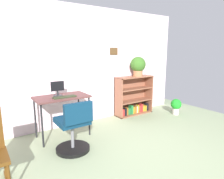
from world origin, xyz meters
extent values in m
plane|color=#91A17B|center=(0.00, 0.00, 0.00)|extent=(6.24, 6.24, 0.00)
cube|color=silver|center=(0.00, 2.15, 1.20)|extent=(5.20, 0.10, 2.40)
cube|color=#52381E|center=(0.82, 2.09, 1.50)|extent=(0.20, 0.02, 0.16)
cube|color=brown|center=(-0.58, 1.67, 0.73)|extent=(0.91, 0.52, 0.03)
cylinder|color=black|center=(-1.00, 1.45, 0.36)|extent=(0.03, 0.03, 0.71)
cylinder|color=black|center=(-0.16, 1.45, 0.36)|extent=(0.03, 0.03, 0.71)
cylinder|color=black|center=(-1.00, 1.89, 0.36)|extent=(0.03, 0.03, 0.71)
cylinder|color=black|center=(-0.16, 1.89, 0.36)|extent=(0.03, 0.03, 0.71)
cylinder|color=#262628|center=(-0.63, 1.72, 0.75)|extent=(0.16, 0.16, 0.01)
cylinder|color=#262628|center=(-0.63, 1.72, 0.79)|extent=(0.03, 0.03, 0.08)
cube|color=black|center=(-0.63, 1.71, 0.92)|extent=(0.23, 0.02, 0.17)
cube|color=#2B351E|center=(-0.57, 1.55, 0.75)|extent=(0.39, 0.13, 0.02)
cylinder|color=black|center=(-0.65, 1.09, 0.03)|extent=(0.52, 0.52, 0.05)
cylinder|color=slate|center=(-0.65, 1.09, 0.25)|extent=(0.05, 0.05, 0.39)
cube|color=#0D304A|center=(-0.65, 1.09, 0.48)|extent=(0.44, 0.44, 0.08)
cube|color=#0D304A|center=(-0.65, 0.84, 0.67)|extent=(0.42, 0.07, 0.29)
cylinder|color=#583511|center=(-1.59, 0.54, 0.21)|extent=(0.03, 0.03, 0.34)
cylinder|color=#583511|center=(-1.59, 0.86, 0.21)|extent=(0.03, 0.03, 0.34)
cube|color=brown|center=(0.83, 1.92, 0.46)|extent=(0.02, 0.30, 0.92)
cube|color=brown|center=(1.77, 1.92, 0.46)|extent=(0.02, 0.30, 0.92)
cube|color=brown|center=(1.30, 1.92, 0.91)|extent=(0.96, 0.30, 0.02)
cube|color=brown|center=(1.30, 1.92, 0.01)|extent=(0.96, 0.30, 0.02)
cube|color=brown|center=(1.30, 2.06, 0.46)|extent=(0.96, 0.02, 0.92)
cube|color=brown|center=(1.30, 1.92, 0.33)|extent=(0.91, 0.28, 0.02)
cube|color=brown|center=(1.30, 1.92, 0.63)|extent=(0.91, 0.28, 0.02)
cube|color=#237238|center=(0.88, 1.91, 0.10)|extent=(0.05, 0.11, 0.16)
cube|color=#B22D28|center=(0.94, 1.91, 0.10)|extent=(0.06, 0.10, 0.16)
cube|color=black|center=(1.01, 1.91, 0.11)|extent=(0.05, 0.11, 0.17)
cube|color=#99591E|center=(1.06, 1.91, 0.11)|extent=(0.04, 0.09, 0.18)
cube|color=#237238|center=(1.12, 1.91, 0.10)|extent=(0.07, 0.09, 0.15)
cube|color=#237238|center=(1.20, 1.91, 0.13)|extent=(0.06, 0.11, 0.21)
cube|color=#B79323|center=(1.25, 1.91, 0.11)|extent=(0.03, 0.11, 0.16)
cube|color=#99591E|center=(1.31, 1.91, 0.11)|extent=(0.06, 0.12, 0.17)
cube|color=beige|center=(1.36, 1.91, 0.10)|extent=(0.04, 0.09, 0.16)
cube|color=#B79323|center=(1.41, 1.91, 0.12)|extent=(0.03, 0.09, 0.19)
cube|color=#B22D28|center=(1.45, 1.91, 0.11)|extent=(0.06, 0.11, 0.17)
cube|color=#B22D28|center=(1.52, 1.91, 0.12)|extent=(0.06, 0.11, 0.20)
cube|color=#B79323|center=(1.58, 1.91, 0.10)|extent=(0.06, 0.09, 0.14)
cube|color=#B79323|center=(1.64, 1.91, 0.10)|extent=(0.04, 0.13, 0.14)
cube|color=black|center=(1.70, 1.91, 0.12)|extent=(0.06, 0.11, 0.19)
cylinder|color=#9E6642|center=(1.38, 1.90, 0.99)|extent=(0.22, 0.22, 0.14)
sphere|color=#356321|center=(1.38, 1.90, 1.20)|extent=(0.36, 0.36, 0.36)
cylinder|color=#B7B2A8|center=(2.11, 1.32, 0.08)|extent=(0.15, 0.15, 0.16)
sphere|color=#1B9323|center=(2.11, 1.32, 0.26)|extent=(0.25, 0.25, 0.25)
camera|label=1|loc=(-1.74, -1.59, 1.53)|focal=31.66mm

